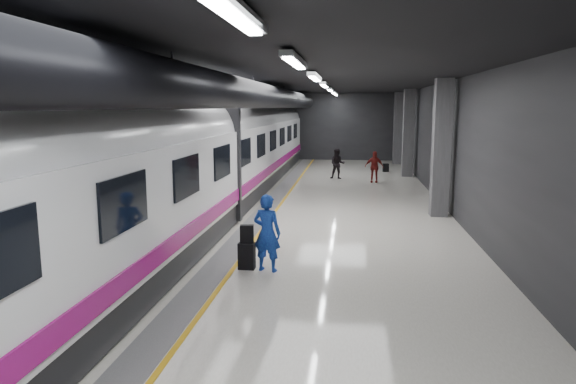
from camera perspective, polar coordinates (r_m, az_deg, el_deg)
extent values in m
plane|color=silver|center=(15.78, 0.95, -3.71)|extent=(40.00, 40.00, 0.00)
cube|color=black|center=(15.39, 0.99, 12.83)|extent=(10.00, 40.00, 0.02)
cube|color=#28282B|center=(35.34, 4.42, 7.23)|extent=(10.00, 0.02, 4.50)
cube|color=#28282B|center=(16.70, -16.40, 4.46)|extent=(0.02, 40.00, 4.50)
cube|color=#28282B|center=(15.71, 19.47, 4.01)|extent=(0.02, 40.00, 4.50)
cube|color=slate|center=(15.97, -3.88, -3.55)|extent=(0.65, 39.80, 0.01)
cube|color=gold|center=(15.90, -2.46, -3.59)|extent=(0.10, 39.80, 0.01)
cylinder|color=black|center=(15.56, -3.86, 10.74)|extent=(0.80, 38.00, 0.80)
cube|color=silver|center=(4.47, -6.64, 19.85)|extent=(0.22, 2.60, 0.10)
cube|color=silver|center=(9.37, 0.78, 14.41)|extent=(0.22, 2.60, 0.10)
cube|color=silver|center=(14.34, 3.01, 12.67)|extent=(0.22, 2.60, 0.10)
cube|color=silver|center=(19.32, 4.08, 11.82)|extent=(0.22, 2.60, 0.10)
cube|color=silver|center=(24.31, 4.70, 11.31)|extent=(0.22, 2.60, 0.10)
cube|color=silver|center=(29.31, 5.11, 10.98)|extent=(0.22, 2.60, 0.10)
cube|color=silver|center=(33.30, 5.35, 10.79)|extent=(0.22, 2.60, 0.10)
cube|color=#515154|center=(17.58, 16.65, 4.67)|extent=(0.55, 0.55, 4.50)
cube|color=#515154|center=(27.47, 13.22, 6.39)|extent=(0.55, 0.55, 4.50)
cube|color=#515154|center=(33.43, 12.13, 6.93)|extent=(0.55, 0.55, 4.50)
cube|color=black|center=(16.36, -10.45, -2.14)|extent=(2.80, 38.00, 0.60)
cube|color=white|center=(16.14, -10.60, 2.73)|extent=(2.90, 38.00, 2.20)
cylinder|color=white|center=(16.06, -10.70, 6.10)|extent=(2.80, 38.00, 2.80)
cube|color=#8F0D67|center=(15.87, -5.45, -0.18)|extent=(0.04, 38.00, 0.35)
cube|color=black|center=(16.11, -10.63, 3.62)|extent=(3.05, 0.25, 3.80)
cube|color=black|center=(8.16, -17.72, -1.16)|extent=(0.05, 1.60, 0.85)
cube|color=black|center=(10.92, -11.18, 1.69)|extent=(0.05, 1.60, 0.85)
cube|color=black|center=(13.78, -7.31, 3.37)|extent=(0.05, 1.60, 0.85)
cube|color=black|center=(16.69, -4.77, 4.46)|extent=(0.05, 1.60, 0.85)
cube|color=black|center=(19.63, -2.99, 5.22)|extent=(0.05, 1.60, 0.85)
cube|color=black|center=(22.58, -1.66, 5.78)|extent=(0.05, 1.60, 0.85)
cube|color=black|center=(25.55, -0.64, 6.20)|extent=(0.05, 1.60, 0.85)
cube|color=black|center=(28.52, 0.16, 6.54)|extent=(0.05, 1.60, 0.85)
cube|color=black|center=(31.50, 0.82, 6.81)|extent=(0.05, 1.60, 0.85)
imported|color=#1754B3|center=(11.28, -2.34, -4.56)|extent=(0.70, 0.54, 1.72)
cube|color=black|center=(11.58, -4.60, -7.09)|extent=(0.38, 0.25, 0.60)
cube|color=black|center=(11.47, -4.59, -4.67)|extent=(0.32, 0.20, 0.40)
imported|color=black|center=(25.96, 5.51, 3.14)|extent=(0.75, 0.59, 1.52)
imported|color=maroon|center=(24.99, 9.55, 2.78)|extent=(0.90, 0.43, 1.50)
cube|color=black|center=(29.26, 10.81, 2.68)|extent=(0.35, 0.26, 0.46)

